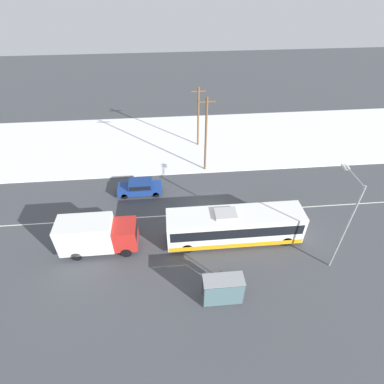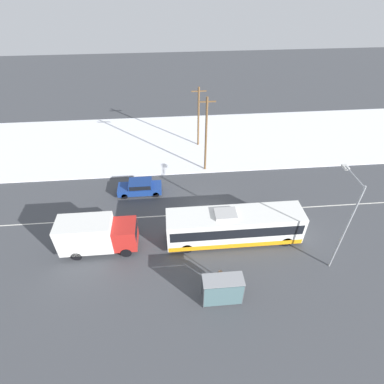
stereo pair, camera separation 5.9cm
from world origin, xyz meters
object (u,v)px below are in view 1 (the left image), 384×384
Objects in this scene: bus_shelter at (224,289)px; streetlamp at (346,215)px; sedan_car at (140,187)px; utility_pole_roadside at (206,135)px; box_truck at (96,235)px; city_bus at (234,226)px; utility_pole_snowlot at (198,117)px; pedestrian_at_stop at (220,276)px.

bus_shelter is 0.35× the size of streetlamp.
utility_pole_roadside is at bearing -153.14° from sedan_car.
box_truck is 11.30m from bus_shelter.
sedan_car is 1.57× the size of bus_shelter.
city_bus is 16.86m from utility_pole_snowlot.
pedestrian_at_stop is 10.16m from streetlamp.
city_bus is 1.33× the size of utility_pole_roadside.
box_truck is (-11.61, -0.09, 0.19)m from city_bus.
pedestrian_at_stop is (-1.95, -4.50, -0.54)m from city_bus.
city_bus is 1.50× the size of utility_pole_snowlot.
utility_pole_snowlot reaches higher than box_truck.
streetlamp is (9.23, 2.99, 3.46)m from bus_shelter.
streetlamp is at bearing -59.04° from utility_pole_roadside.
pedestrian_at_stop is at bearing 88.30° from bus_shelter.
sedan_car is (3.18, 7.35, -0.94)m from box_truck.
city_bus is at bearing 66.60° from pedestrian_at_stop.
streetlamp is at bearing -22.83° from city_bus.
city_bus reaches higher than pedestrian_at_stop.
streetlamp is at bearing -66.39° from utility_pole_snowlot.
utility_pole_snowlot is at bearing 58.51° from box_truck.
streetlamp is at bearing 17.95° from bus_shelter.
utility_pole_roadside reaches higher than streetlamp.
bus_shelter is (-1.99, -6.03, 0.11)m from city_bus.
streetlamp is 0.94× the size of utility_pole_roadside.
box_truck is at bearing -121.49° from utility_pole_snowlot.
sedan_car is 0.55× the size of streetlamp.
city_bus is at bearing -85.30° from utility_pole_snowlot.
city_bus is 6.36m from bus_shelter.
utility_pole_roadside is at bearing 87.17° from bus_shelter.
city_bus is 11.15m from sedan_car.
utility_pole_roadside is (0.84, 16.97, 2.87)m from bus_shelter.
box_truck is at bearing 171.10° from streetlamp.
box_truck is 3.77× the size of pedestrian_at_stop.
bus_shelter is 0.37× the size of utility_pole_snowlot.
streetlamp reaches higher than sedan_car.
box_truck is 2.20× the size of bus_shelter.
pedestrian_at_stop is at bearing -113.40° from city_bus.
bus_shelter reaches higher than pedestrian_at_stop.
pedestrian_at_stop is 15.86m from utility_pole_roadside.
bus_shelter is 22.79m from utility_pole_snowlot.
city_bus is 6.90× the size of pedestrian_at_stop.
box_truck is at bearing -133.45° from utility_pole_roadside.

